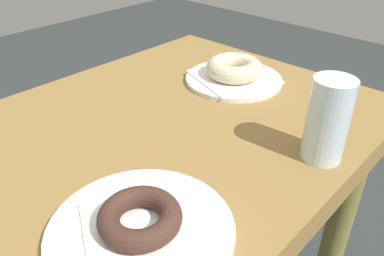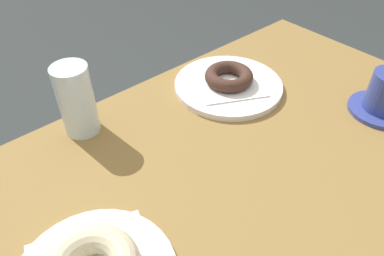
# 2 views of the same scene
# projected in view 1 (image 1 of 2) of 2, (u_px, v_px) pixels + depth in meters

# --- Properties ---
(table) EXTENTS (1.01, 0.65, 0.71)m
(table) POSITION_uv_depth(u_px,v_px,m) (134.00, 189.00, 0.73)
(table) COLOR olive
(table) RESTS_ON ground_plane
(plate_chocolate_ring) EXTENTS (0.24, 0.24, 0.01)m
(plate_chocolate_ring) POSITION_uv_depth(u_px,v_px,m) (141.00, 231.00, 0.49)
(plate_chocolate_ring) COLOR white
(plate_chocolate_ring) RESTS_ON table
(napkin_chocolate_ring) EXTENTS (0.19, 0.19, 0.00)m
(napkin_chocolate_ring) POSITION_uv_depth(u_px,v_px,m) (141.00, 227.00, 0.48)
(napkin_chocolate_ring) COLOR white
(napkin_chocolate_ring) RESTS_ON plate_chocolate_ring
(donut_chocolate_ring) EXTENTS (0.11, 0.11, 0.03)m
(donut_chocolate_ring) POSITION_uv_depth(u_px,v_px,m) (140.00, 217.00, 0.48)
(donut_chocolate_ring) COLOR #41281F
(donut_chocolate_ring) RESTS_ON napkin_chocolate_ring
(plate_sugar_ring) EXTENTS (0.22, 0.22, 0.01)m
(plate_sugar_ring) POSITION_uv_depth(u_px,v_px,m) (234.00, 79.00, 0.89)
(plate_sugar_ring) COLOR white
(plate_sugar_ring) RESTS_ON table
(napkin_sugar_ring) EXTENTS (0.21, 0.21, 0.00)m
(napkin_sugar_ring) POSITION_uv_depth(u_px,v_px,m) (234.00, 77.00, 0.88)
(napkin_sugar_ring) COLOR white
(napkin_sugar_ring) RESTS_ON plate_sugar_ring
(donut_sugar_ring) EXTENTS (0.13, 0.13, 0.04)m
(donut_sugar_ring) POSITION_uv_depth(u_px,v_px,m) (234.00, 68.00, 0.87)
(donut_sugar_ring) COLOR beige
(donut_sugar_ring) RESTS_ON napkin_sugar_ring
(water_glass) EXTENTS (0.07, 0.07, 0.14)m
(water_glass) POSITION_uv_depth(u_px,v_px,m) (328.00, 120.00, 0.60)
(water_glass) COLOR silver
(water_glass) RESTS_ON table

